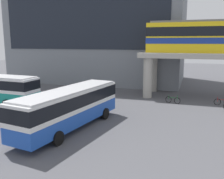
{
  "coord_description": "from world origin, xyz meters",
  "views": [
    {
      "loc": [
        10.09,
        -15.98,
        6.83
      ],
      "look_at": [
        2.48,
        7.15,
        2.2
      ],
      "focal_mm": 40.11,
      "sensor_mm": 36.0,
      "label": 1
    }
  ],
  "objects_px": {
    "bicycle_red": "(222,102)",
    "bus_main": "(70,104)",
    "station_building": "(100,20)",
    "pedestrian_waiting_near_stop": "(80,94)",
    "bicycle_green": "(173,100)"
  },
  "relations": [
    {
      "from": "station_building",
      "to": "bus_main",
      "type": "relative_size",
      "value": 2.58
    },
    {
      "from": "bicycle_red",
      "to": "pedestrian_waiting_near_stop",
      "type": "xyz_separation_m",
      "value": [
        -15.81,
        -2.87,
        0.4
      ]
    },
    {
      "from": "station_building",
      "to": "bus_main",
      "type": "bearing_deg",
      "value": -74.24
    },
    {
      "from": "bus_main",
      "to": "bicycle_red",
      "type": "relative_size",
      "value": 6.32
    },
    {
      "from": "bicycle_green",
      "to": "pedestrian_waiting_near_stop",
      "type": "xyz_separation_m",
      "value": [
        -10.54,
        -2.22,
        0.4
      ]
    },
    {
      "from": "station_building",
      "to": "bicycle_green",
      "type": "xyz_separation_m",
      "value": [
        14.38,
        -14.63,
        -10.3
      ]
    },
    {
      "from": "bus_main",
      "to": "pedestrian_waiting_near_stop",
      "type": "height_order",
      "value": "bus_main"
    },
    {
      "from": "bus_main",
      "to": "pedestrian_waiting_near_stop",
      "type": "distance_m",
      "value": 9.83
    },
    {
      "from": "station_building",
      "to": "bicycle_red",
      "type": "height_order",
      "value": "station_building"
    },
    {
      "from": "bicycle_red",
      "to": "bus_main",
      "type": "bearing_deg",
      "value": -135.8
    },
    {
      "from": "bus_main",
      "to": "pedestrian_waiting_near_stop",
      "type": "relative_size",
      "value": 6.97
    },
    {
      "from": "station_building",
      "to": "bicycle_red",
      "type": "bearing_deg",
      "value": -35.45
    },
    {
      "from": "bicycle_red",
      "to": "pedestrian_waiting_near_stop",
      "type": "relative_size",
      "value": 1.1
    },
    {
      "from": "station_building",
      "to": "bicycle_red",
      "type": "relative_size",
      "value": 16.3
    },
    {
      "from": "bicycle_red",
      "to": "pedestrian_waiting_near_stop",
      "type": "height_order",
      "value": "pedestrian_waiting_near_stop"
    }
  ]
}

